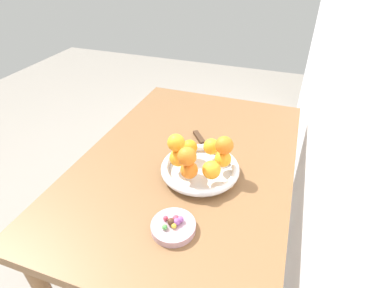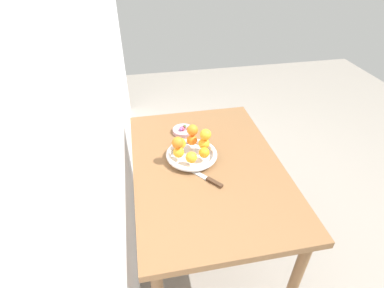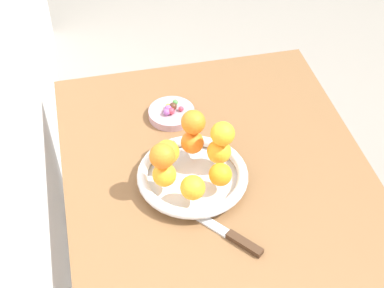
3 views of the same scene
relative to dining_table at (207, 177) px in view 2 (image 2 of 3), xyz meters
name	(u,v)px [view 2 (image 2 of 3)]	position (x,y,z in m)	size (l,w,h in m)	color
ground_plane	(204,250)	(0.00, 0.00, -0.65)	(6.00, 6.00, 0.00)	gray
wall_back	(99,79)	(0.00, 0.45, 0.60)	(4.00, 0.05, 2.50)	white
dining_table	(207,177)	(0.00, 0.00, 0.00)	(1.10, 0.76, 0.74)	brown
fruit_bowl	(192,155)	(0.07, 0.07, 0.11)	(0.27, 0.27, 0.04)	silver
candy_dish	(183,131)	(0.32, 0.07, 0.10)	(0.13, 0.13, 0.02)	#B28C99
orange_0	(191,157)	(-0.01, 0.09, 0.16)	(0.06, 0.06, 0.06)	orange
orange_1	(204,153)	(0.02, 0.02, 0.16)	(0.06, 0.06, 0.06)	orange
orange_2	(204,144)	(0.09, 0.00, 0.16)	(0.06, 0.06, 0.06)	orange
orange_3	(192,140)	(0.14, 0.06, 0.16)	(0.06, 0.06, 0.06)	orange
orange_4	(180,143)	(0.12, 0.12, 0.16)	(0.06, 0.06, 0.06)	orange
orange_5	(179,152)	(0.05, 0.14, 0.16)	(0.06, 0.06, 0.06)	orange
orange_6	(206,135)	(0.09, -0.01, 0.22)	(0.06, 0.06, 0.06)	orange
orange_7	(178,143)	(0.05, 0.14, 0.21)	(0.06, 0.06, 0.06)	orange
orange_8	(192,130)	(0.15, 0.05, 0.22)	(0.06, 0.06, 0.06)	orange
candy_ball_0	(181,129)	(0.31, 0.09, 0.12)	(0.02, 0.02, 0.02)	#8C4C99
candy_ball_1	(184,127)	(0.32, 0.07, 0.12)	(0.02, 0.02, 0.02)	#472819
candy_ball_2	(182,127)	(0.33, 0.08, 0.12)	(0.01, 0.01, 0.01)	gold
candy_ball_3	(182,128)	(0.32, 0.08, 0.12)	(0.02, 0.02, 0.02)	#8C4C99
candy_ball_4	(183,129)	(0.31, 0.08, 0.12)	(0.02, 0.02, 0.02)	#C6384C
candy_ball_5	(185,126)	(0.34, 0.06, 0.12)	(0.02, 0.02, 0.02)	#4C9947
candy_ball_6	(188,128)	(0.31, 0.05, 0.12)	(0.01, 0.01, 0.01)	#C6384C
knife	(204,177)	(-0.09, 0.04, 0.09)	(0.22, 0.18, 0.01)	#3F2819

